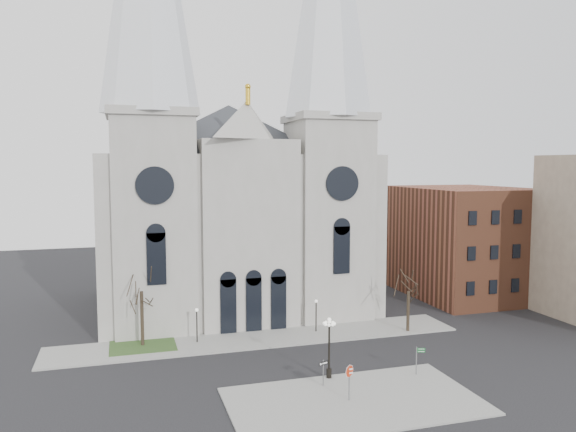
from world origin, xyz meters
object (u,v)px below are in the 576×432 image
object	(u,v)px
globe_lamp	(329,340)
one_way_sign	(323,368)
street_name_sign	(417,358)
stop_sign	(349,375)

from	to	relation	value
globe_lamp	one_way_sign	world-z (taller)	globe_lamp
globe_lamp	one_way_sign	bearing A→B (deg)	-126.12
one_way_sign	street_name_sign	world-z (taller)	street_name_sign
globe_lamp	one_way_sign	size ratio (longest dim) A/B	2.44
stop_sign	street_name_sign	world-z (taller)	stop_sign
globe_lamp	street_name_sign	xyz separation A→B (m)	(7.06, -1.40, -1.72)
one_way_sign	street_name_sign	bearing A→B (deg)	-19.64
stop_sign	one_way_sign	size ratio (longest dim) A/B	1.31
stop_sign	globe_lamp	bearing A→B (deg)	79.47
one_way_sign	stop_sign	bearing A→B (deg)	-93.68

